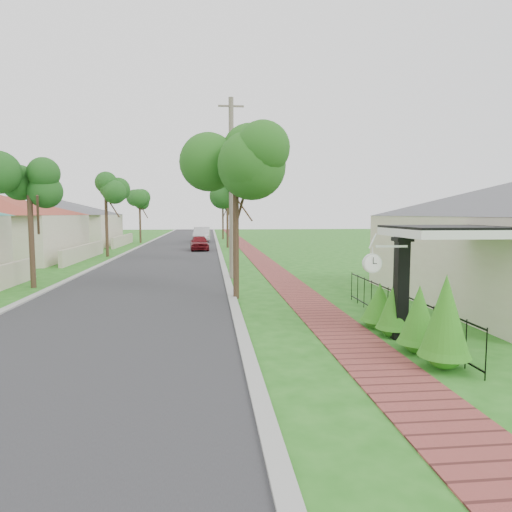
{
  "coord_description": "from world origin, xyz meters",
  "views": [
    {
      "loc": [
        -0.16,
        -11.72,
        3.08
      ],
      "look_at": [
        1.58,
        5.26,
        1.5
      ],
      "focal_mm": 32.0,
      "sensor_mm": 36.0,
      "label": 1
    }
  ],
  "objects_px": {
    "utility_pole": "(231,188)",
    "station_clock": "(374,262)",
    "porch_post": "(401,293)",
    "near_tree": "(236,163)",
    "parked_car_white": "(202,235)",
    "parked_car_red": "(199,243)"
  },
  "relations": [
    {
      "from": "porch_post",
      "to": "near_tree",
      "type": "bearing_deg",
      "value": 123.25
    },
    {
      "from": "porch_post",
      "to": "near_tree",
      "type": "relative_size",
      "value": 0.41
    },
    {
      "from": "porch_post",
      "to": "station_clock",
      "type": "bearing_deg",
      "value": -155.23
    },
    {
      "from": "porch_post",
      "to": "parked_car_white",
      "type": "relative_size",
      "value": 0.51
    },
    {
      "from": "parked_car_red",
      "to": "station_clock",
      "type": "bearing_deg",
      "value": -84.05
    },
    {
      "from": "near_tree",
      "to": "station_clock",
      "type": "height_order",
      "value": "near_tree"
    },
    {
      "from": "station_clock",
      "to": "porch_post",
      "type": "bearing_deg",
      "value": 24.77
    },
    {
      "from": "parked_car_white",
      "to": "near_tree",
      "type": "height_order",
      "value": "near_tree"
    },
    {
      "from": "parked_car_red",
      "to": "station_clock",
      "type": "xyz_separation_m",
      "value": [
        4.68,
        -28.44,
        1.31
      ]
    },
    {
      "from": "parked_car_white",
      "to": "utility_pole",
      "type": "relative_size",
      "value": 0.58
    },
    {
      "from": "parked_car_red",
      "to": "utility_pole",
      "type": "height_order",
      "value": "utility_pole"
    },
    {
      "from": "near_tree",
      "to": "utility_pole",
      "type": "distance_m",
      "value": 5.31
    },
    {
      "from": "utility_pole",
      "to": "station_clock",
      "type": "bearing_deg",
      "value": -76.28
    },
    {
      "from": "parked_car_red",
      "to": "station_clock",
      "type": "relative_size",
      "value": 3.47
    },
    {
      "from": "parked_car_red",
      "to": "parked_car_white",
      "type": "relative_size",
      "value": 0.76
    },
    {
      "from": "porch_post",
      "to": "parked_car_red",
      "type": "bearing_deg",
      "value": 101.2
    },
    {
      "from": "parked_car_red",
      "to": "near_tree",
      "type": "relative_size",
      "value": 0.61
    },
    {
      "from": "porch_post",
      "to": "parked_car_red",
      "type": "distance_m",
      "value": 28.59
    },
    {
      "from": "near_tree",
      "to": "porch_post",
      "type": "bearing_deg",
      "value": -56.75
    },
    {
      "from": "station_clock",
      "to": "parked_car_red",
      "type": "bearing_deg",
      "value": 99.35
    },
    {
      "from": "parked_car_red",
      "to": "parked_car_white",
      "type": "distance_m",
      "value": 11.65
    },
    {
      "from": "parked_car_white",
      "to": "utility_pole",
      "type": "xyz_separation_m",
      "value": [
        1.89,
        -28.69,
        3.48
      ]
    }
  ]
}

